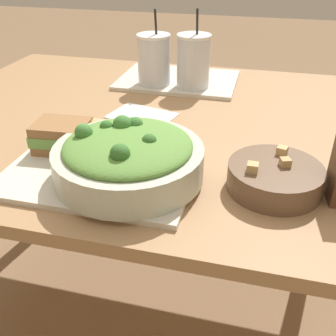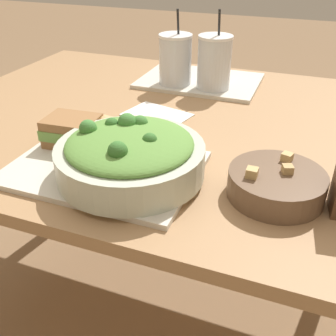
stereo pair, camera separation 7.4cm
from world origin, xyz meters
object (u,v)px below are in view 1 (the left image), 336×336
object	(u,v)px
salad_bowl	(128,156)
baguette_near	(114,135)
drink_cup_red	(193,63)
napkin_folded	(142,116)
drink_cup_dark	(154,61)
soup_bowl	(275,177)
sandwich_near	(63,136)

from	to	relation	value
salad_bowl	baguette_near	size ratio (longest dim) A/B	2.33
drink_cup_red	baguette_near	bearing A→B (deg)	-101.83
baguette_near	napkin_folded	xyz separation A→B (m)	(-0.00, 0.20, -0.04)
salad_bowl	drink_cup_dark	size ratio (longest dim) A/B	1.29
soup_bowl	baguette_near	xyz separation A→B (m)	(-0.35, 0.07, 0.01)
baguette_near	napkin_folded	bearing A→B (deg)	7.94
soup_bowl	baguette_near	distance (m)	0.36
salad_bowl	drink_cup_red	xyz separation A→B (m)	(0.02, 0.55, 0.03)
salad_bowl	baguette_near	xyz separation A→B (m)	(-0.07, 0.11, -0.02)
salad_bowl	drink_cup_dark	bearing A→B (deg)	100.74
drink_cup_red	napkin_folded	bearing A→B (deg)	-111.44
sandwich_near	drink_cup_red	size ratio (longest dim) A/B	0.55
baguette_near	soup_bowl	bearing A→B (deg)	-93.53
baguette_near	drink_cup_red	bearing A→B (deg)	-4.10
soup_bowl	sandwich_near	xyz separation A→B (m)	(-0.46, 0.03, 0.02)
soup_bowl	drink_cup_dark	world-z (taller)	drink_cup_dark
salad_bowl	drink_cup_dark	world-z (taller)	drink_cup_dark
soup_bowl	drink_cup_dark	size ratio (longest dim) A/B	0.80
drink_cup_red	napkin_folded	xyz separation A→B (m)	(-0.09, -0.24, -0.09)
soup_bowl	drink_cup_red	world-z (taller)	drink_cup_red
baguette_near	sandwich_near	bearing A→B (deg)	117.35
drink_cup_dark	soup_bowl	bearing A→B (deg)	-53.03
sandwich_near	drink_cup_dark	distance (m)	0.49
salad_bowl	drink_cup_red	size ratio (longest dim) A/B	1.26
salad_bowl	sandwich_near	distance (m)	0.19
salad_bowl	baguette_near	bearing A→B (deg)	122.99
drink_cup_dark	napkin_folded	bearing A→B (deg)	-82.29
salad_bowl	sandwich_near	size ratio (longest dim) A/B	2.30
sandwich_near	napkin_folded	bearing A→B (deg)	62.04
drink_cup_dark	baguette_near	bearing A→B (deg)	-85.74
soup_bowl	salad_bowl	bearing A→B (deg)	-171.76
sandwich_near	napkin_folded	world-z (taller)	sandwich_near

